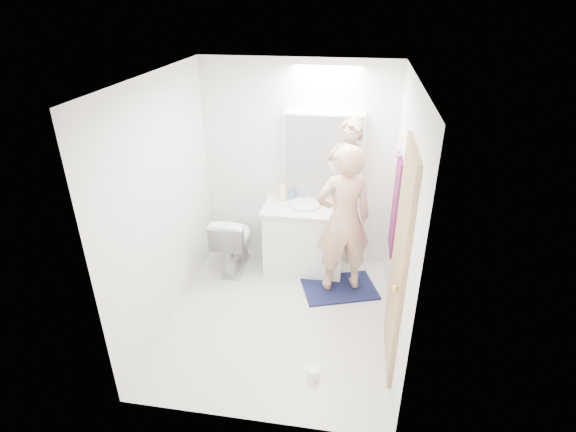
% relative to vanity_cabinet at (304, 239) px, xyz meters
% --- Properties ---
extents(floor, '(2.50, 2.50, 0.00)m').
position_rel_vanity_cabinet_xyz_m(floor, '(-0.13, -0.96, -0.39)').
color(floor, silver).
rests_on(floor, ground).
extents(ceiling, '(2.50, 2.50, 0.00)m').
position_rel_vanity_cabinet_xyz_m(ceiling, '(-0.13, -0.96, 2.01)').
color(ceiling, white).
rests_on(ceiling, floor).
extents(wall_back, '(2.50, 0.00, 2.50)m').
position_rel_vanity_cabinet_xyz_m(wall_back, '(-0.13, 0.29, 0.81)').
color(wall_back, white).
rests_on(wall_back, floor).
extents(wall_front, '(2.50, 0.00, 2.50)m').
position_rel_vanity_cabinet_xyz_m(wall_front, '(-0.13, -2.21, 0.81)').
color(wall_front, white).
rests_on(wall_front, floor).
extents(wall_left, '(0.00, 2.50, 2.50)m').
position_rel_vanity_cabinet_xyz_m(wall_left, '(-1.23, -0.96, 0.81)').
color(wall_left, white).
rests_on(wall_left, floor).
extents(wall_right, '(0.00, 2.50, 2.50)m').
position_rel_vanity_cabinet_xyz_m(wall_right, '(0.97, -0.96, 0.81)').
color(wall_right, white).
rests_on(wall_right, floor).
extents(vanity_cabinet, '(0.90, 0.55, 0.78)m').
position_rel_vanity_cabinet_xyz_m(vanity_cabinet, '(0.00, 0.00, 0.00)').
color(vanity_cabinet, white).
rests_on(vanity_cabinet, floor).
extents(countertop, '(0.95, 0.58, 0.04)m').
position_rel_vanity_cabinet_xyz_m(countertop, '(0.00, -0.00, 0.41)').
color(countertop, silver).
rests_on(countertop, vanity_cabinet).
extents(sink_basin, '(0.36, 0.36, 0.03)m').
position_rel_vanity_cabinet_xyz_m(sink_basin, '(0.00, 0.03, 0.45)').
color(sink_basin, silver).
rests_on(sink_basin, countertop).
extents(faucet, '(0.02, 0.02, 0.16)m').
position_rel_vanity_cabinet_xyz_m(faucet, '(0.00, 0.22, 0.51)').
color(faucet, silver).
rests_on(faucet, countertop).
extents(medicine_cabinet, '(0.88, 0.14, 0.70)m').
position_rel_vanity_cabinet_xyz_m(medicine_cabinet, '(0.17, 0.21, 1.11)').
color(medicine_cabinet, white).
rests_on(medicine_cabinet, wall_back).
extents(mirror_panel, '(0.84, 0.01, 0.66)m').
position_rel_vanity_cabinet_xyz_m(mirror_panel, '(0.17, 0.13, 1.11)').
color(mirror_panel, silver).
rests_on(mirror_panel, medicine_cabinet).
extents(toilet, '(0.41, 0.71, 0.72)m').
position_rel_vanity_cabinet_xyz_m(toilet, '(-0.83, -0.11, -0.03)').
color(toilet, silver).
rests_on(toilet, floor).
extents(bath_rug, '(0.93, 0.78, 0.02)m').
position_rel_vanity_cabinet_xyz_m(bath_rug, '(0.45, -0.37, -0.38)').
color(bath_rug, '#152143').
rests_on(bath_rug, floor).
extents(person, '(0.70, 0.57, 1.65)m').
position_rel_vanity_cabinet_xyz_m(person, '(0.45, -0.37, 0.48)').
color(person, tan).
rests_on(person, bath_rug).
extents(door, '(0.04, 0.80, 2.00)m').
position_rel_vanity_cabinet_xyz_m(door, '(0.95, -1.31, 0.61)').
color(door, tan).
rests_on(door, wall_right).
extents(door_knob, '(0.06, 0.06, 0.06)m').
position_rel_vanity_cabinet_xyz_m(door_knob, '(0.91, -1.61, 0.56)').
color(door_knob, gold).
rests_on(door_knob, door).
extents(towel, '(0.02, 0.42, 1.00)m').
position_rel_vanity_cabinet_xyz_m(towel, '(0.95, -0.41, 0.71)').
color(towel, '#151135').
rests_on(towel, wall_right).
extents(towel_hook, '(0.07, 0.02, 0.02)m').
position_rel_vanity_cabinet_xyz_m(towel_hook, '(0.93, -0.41, 1.23)').
color(towel_hook, silver).
rests_on(towel_hook, wall_right).
extents(soap_bottle_a, '(0.11, 0.11, 0.25)m').
position_rel_vanity_cabinet_xyz_m(soap_bottle_a, '(-0.29, 0.15, 0.55)').
color(soap_bottle_a, beige).
rests_on(soap_bottle_a, countertop).
extents(soap_bottle_b, '(0.09, 0.09, 0.16)m').
position_rel_vanity_cabinet_xyz_m(soap_bottle_b, '(-0.17, 0.18, 0.51)').
color(soap_bottle_b, teal).
rests_on(soap_bottle_b, countertop).
extents(toothbrush_cup, '(0.14, 0.14, 0.10)m').
position_rel_vanity_cabinet_xyz_m(toothbrush_cup, '(0.18, 0.16, 0.48)').
color(toothbrush_cup, '#3E5CBB').
rests_on(toothbrush_cup, countertop).
extents(toilet_paper_roll, '(0.11, 0.11, 0.10)m').
position_rel_vanity_cabinet_xyz_m(toilet_paper_roll, '(0.30, -1.71, -0.34)').
color(toilet_paper_roll, white).
rests_on(toilet_paper_roll, floor).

